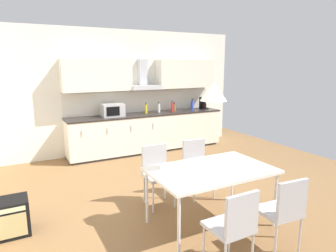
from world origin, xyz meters
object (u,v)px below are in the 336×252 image
object	(u,v)px
microwave	(113,110)
bottle_white	(159,108)
guitar_amp	(6,218)
chair_far_right	(197,162)
pendant_lamp	(214,92)
coffee_maker	(203,103)
chair_near_right	(284,208)
dining_table	(211,172)
chair_far_left	(157,169)
bottle_red	(172,107)
bottle_yellow	(146,109)
bottle_blue	(192,105)
bottle_brown	(174,107)
chair_near_left	(234,223)

from	to	relation	value
microwave	bottle_white	bearing A→B (deg)	2.32
guitar_amp	chair_far_right	bearing A→B (deg)	-1.58
guitar_amp	pendant_lamp	distance (m)	2.90
coffee_maker	chair_near_right	size ratio (longest dim) A/B	0.34
chair_near_right	guitar_amp	size ratio (longest dim) A/B	1.67
dining_table	chair_far_right	size ratio (longest dim) A/B	1.74
dining_table	guitar_amp	size ratio (longest dim) A/B	2.91
dining_table	chair_near_right	xyz separation A→B (m)	(0.33, -0.86, -0.17)
microwave	chair_far_left	distance (m)	2.66
bottle_red	chair_far_left	bearing A→B (deg)	-122.54
chair_far_right	pendant_lamp	bearing A→B (deg)	-112.06
microwave	bottle_yellow	size ratio (longest dim) A/B	1.90
pendant_lamp	coffee_maker	bearing A→B (deg)	57.14
bottle_yellow	guitar_amp	world-z (taller)	bottle_yellow
bottle_blue	dining_table	xyz separation A→B (m)	(-1.87, -3.41, -0.31)
dining_table	chair_far_right	world-z (taller)	chair_far_right
bottle_brown	guitar_amp	distance (m)	4.58
bottle_yellow	pendant_lamp	xyz separation A→B (m)	(-0.65, -3.50, 0.71)
dining_table	chair_near_right	distance (m)	0.94
chair_far_right	guitar_amp	bearing A→B (deg)	178.42
bottle_red	pendant_lamp	bearing A→B (deg)	-110.85
chair_near_right	guitar_amp	xyz separation A→B (m)	(-2.65, 1.78, -0.31)
microwave	bottle_yellow	world-z (taller)	microwave
bottle_red	bottle_yellow	bearing A→B (deg)	173.92
coffee_maker	pendant_lamp	bearing A→B (deg)	-122.86
bottle_white	bottle_red	bearing A→B (deg)	-13.20
bottle_white	bottle_blue	world-z (taller)	bottle_blue
pendant_lamp	bottle_red	bearing A→B (deg)	69.15
bottle_white	chair_near_left	distance (m)	4.59
bottle_yellow	chair_far_left	distance (m)	2.86
chair_far_right	dining_table	bearing A→B (deg)	-112.06
coffee_maker	guitar_amp	xyz separation A→B (m)	(-4.57, -2.56, -0.83)
chair_far_right	bottle_brown	bearing A→B (deg)	68.27
bottle_blue	chair_far_left	world-z (taller)	bottle_blue
bottle_yellow	bottle_blue	xyz separation A→B (m)	(1.22, -0.09, 0.02)
bottle_yellow	bottle_red	world-z (taller)	bottle_red
bottle_yellow	chair_far_right	distance (m)	2.71
bottle_brown	bottle_blue	bearing A→B (deg)	-10.32
dining_table	chair_far_left	size ratio (longest dim) A/B	1.74
coffee_maker	chair_far_left	bearing A→B (deg)	-134.54
microwave	chair_far_left	xyz separation A→B (m)	(-0.17, -2.61, -0.50)
bottle_brown	chair_far_right	distance (m)	2.88
dining_table	guitar_amp	bearing A→B (deg)	158.13
guitar_amp	pendant_lamp	world-z (taller)	pendant_lamp
bottle_red	bottle_blue	distance (m)	0.56
chair_near_left	pendant_lamp	xyz separation A→B (m)	(0.34, 0.86, 1.18)
chair_near_right	chair_far_right	world-z (taller)	same
chair_far_left	pendant_lamp	distance (m)	1.49
chair_near_left	bottle_blue	bearing A→B (deg)	62.66
coffee_maker	chair_near_right	distance (m)	4.78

